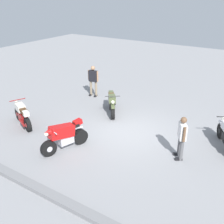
{
  "coord_description": "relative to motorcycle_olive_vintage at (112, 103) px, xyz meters",
  "views": [
    {
      "loc": [
        -4.79,
        8.73,
        5.51
      ],
      "look_at": [
        0.76,
        -0.0,
        0.75
      ],
      "focal_mm": 42.77,
      "sensor_mm": 36.0,
      "label": 1
    }
  ],
  "objects": [
    {
      "name": "ground_plane",
      "position": [
        -1.61,
        1.32,
        -0.49
      ],
      "size": [
        40.0,
        40.0,
        0.0
      ],
      "primitive_type": "plane",
      "color": "gray"
    },
    {
      "name": "curb_edge",
      "position": [
        -1.61,
        5.92,
        -0.41
      ],
      "size": [
        14.0,
        0.3,
        0.15
      ],
      "primitive_type": "cube",
      "color": "gray",
      "rests_on": "ground"
    },
    {
      "name": "motorcycle_olive_vintage",
      "position": [
        0.0,
        0.0,
        0.0
      ],
      "size": [
        1.28,
        1.67,
        1.07
      ],
      "rotation": [
        0.0,
        0.0,
        2.21
      ],
      "color": "black",
      "rests_on": "ground"
    },
    {
      "name": "motorcycle_red_sportbike",
      "position": [
        -0.29,
        3.75,
        0.11
      ],
      "size": [
        0.89,
        1.91,
        1.14
      ],
      "rotation": [
        0.0,
        0.0,
        1.26
      ],
      "color": "black",
      "rests_on": "ground"
    },
    {
      "name": "motorcycle_cream_vintage",
      "position": [
        2.6,
        3.24,
        0.0
      ],
      "size": [
        1.85,
        1.02,
        1.07
      ],
      "rotation": [
        0.0,
        0.0,
        5.87
      ],
      "color": "black",
      "rests_on": "ground"
    },
    {
      "name": "person_in_white_shirt",
      "position": [
        -4.13,
        1.96,
        0.43
      ],
      "size": [
        0.48,
        0.59,
        1.62
      ],
      "rotation": [
        0.0,
        0.0,
        0.55
      ],
      "color": "#59595B",
      "rests_on": "ground"
    },
    {
      "name": "person_in_black_shirt",
      "position": [
        2.11,
        -1.38,
        0.51
      ],
      "size": [
        0.67,
        0.33,
        1.73
      ],
      "rotation": [
        0.0,
        0.0,
        1.63
      ],
      "color": "gray",
      "rests_on": "ground"
    }
  ]
}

